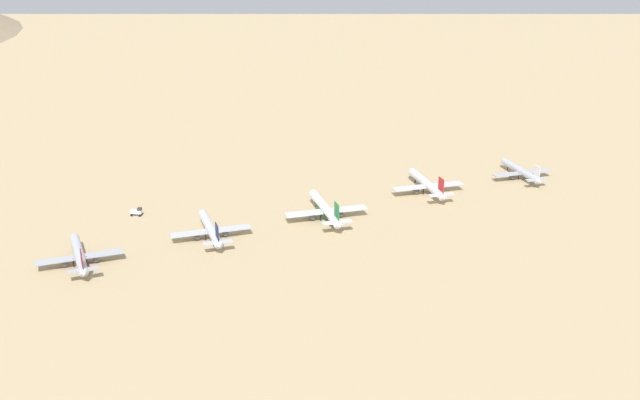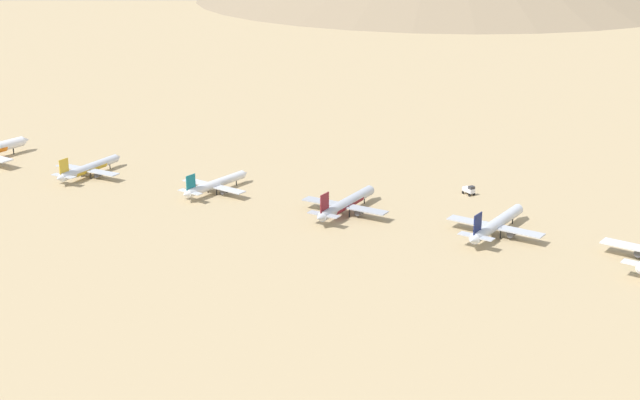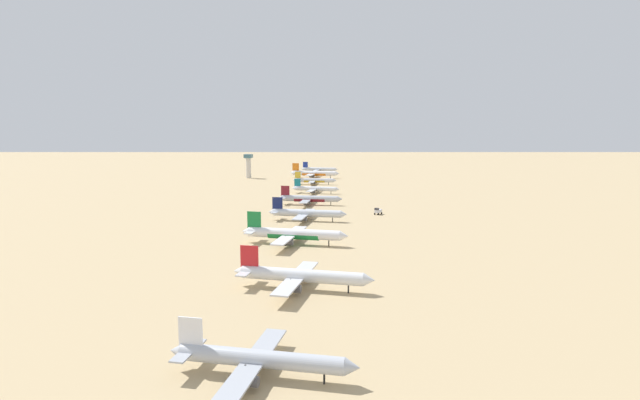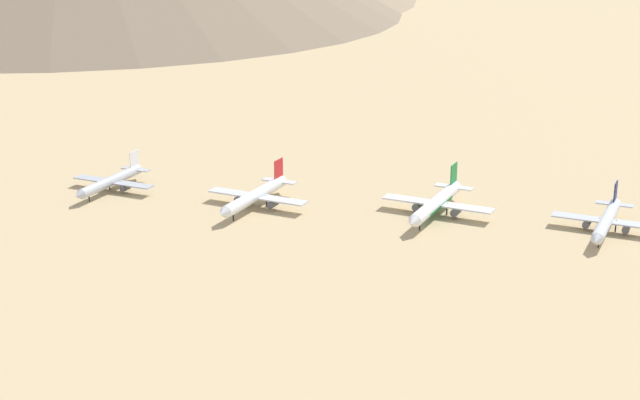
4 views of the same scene
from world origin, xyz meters
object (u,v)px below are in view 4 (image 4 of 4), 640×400
parked_jet_0 (112,181)px  parked_jet_3 (607,220)px  parked_jet_1 (256,196)px  parked_jet_2 (436,203)px

parked_jet_0 → parked_jet_3: size_ratio=0.93×
parked_jet_1 → parked_jet_3: size_ratio=1.05×
parked_jet_0 → parked_jet_2: bearing=101.2°
parked_jet_1 → parked_jet_2: parked_jet_2 is taller
parked_jet_1 → parked_jet_2: bearing=106.6°
parked_jet_2 → parked_jet_3: 54.46m
parked_jet_0 → parked_jet_1: bearing=95.3°
parked_jet_2 → parked_jet_1: bearing=-73.4°
parked_jet_1 → parked_jet_3: bearing=102.2°
parked_jet_2 → parked_jet_3: bearing=97.2°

